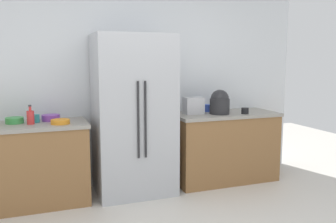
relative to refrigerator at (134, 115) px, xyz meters
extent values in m
cube|color=silver|center=(0.02, 0.40, 0.39)|extent=(4.75, 0.10, 2.64)
cube|color=olive|center=(-1.15, 0.04, -0.50)|extent=(1.20, 0.62, 0.85)
cube|color=gray|center=(-1.15, 0.04, -0.05)|extent=(1.23, 0.65, 0.04)
cube|color=olive|center=(1.21, 0.04, -0.50)|extent=(1.33, 0.62, 0.85)
cube|color=gray|center=(1.21, 0.04, -0.05)|extent=(1.36, 0.65, 0.04)
cube|color=#B2B5BA|center=(0.00, 0.00, 0.00)|extent=(0.89, 0.67, 1.85)
cylinder|color=#262628|center=(-0.04, -0.35, 0.00)|extent=(0.02, 0.02, 0.83)
cylinder|color=#262628|center=(0.04, -0.35, 0.00)|extent=(0.02, 0.02, 0.83)
cube|color=silver|center=(0.80, 0.08, 0.07)|extent=(0.24, 0.17, 0.21)
cylinder|color=#262628|center=(1.10, -0.04, 0.06)|extent=(0.25, 0.25, 0.19)
sphere|color=#262628|center=(1.10, -0.04, 0.16)|extent=(0.23, 0.23, 0.23)
cylinder|color=red|center=(-1.12, -0.01, 0.04)|extent=(0.08, 0.08, 0.14)
cylinder|color=red|center=(-1.12, -0.01, 0.13)|extent=(0.03, 0.03, 0.05)
cylinder|color=#333338|center=(-1.12, -0.01, 0.16)|extent=(0.03, 0.03, 0.02)
cylinder|color=teal|center=(-1.08, 0.10, 0.01)|extent=(0.09, 0.09, 0.08)
cylinder|color=blue|center=(1.06, 0.20, 0.01)|extent=(0.09, 0.09, 0.09)
cylinder|color=black|center=(1.41, -0.14, 0.00)|extent=(0.09, 0.09, 0.08)
cylinder|color=green|center=(-1.28, 0.11, 0.00)|extent=(0.19, 0.19, 0.06)
cylinder|color=orange|center=(-0.83, -0.10, -0.01)|extent=(0.20, 0.20, 0.05)
cylinder|color=purple|center=(-0.91, 0.16, 0.00)|extent=(0.20, 0.20, 0.07)
camera|label=1|loc=(-1.05, -4.01, 0.63)|focal=38.40mm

